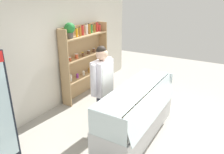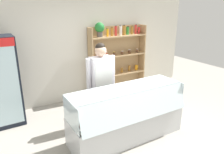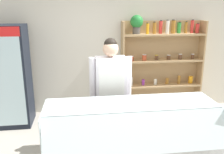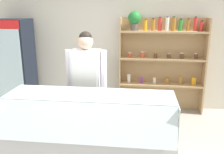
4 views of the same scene
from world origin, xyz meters
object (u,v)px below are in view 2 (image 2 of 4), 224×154
object	(u,v)px
drinks_fridge	(1,82)
shelving_unit	(116,54)
shop_clerk	(101,78)
deli_display_case	(126,123)

from	to	relation	value
drinks_fridge	shelving_unit	bearing A→B (deg)	5.72
shop_clerk	drinks_fridge	bearing A→B (deg)	147.90
shop_clerk	shelving_unit	bearing A→B (deg)	49.26
deli_display_case	shop_clerk	world-z (taller)	shop_clerk
deli_display_case	shop_clerk	distance (m)	1.01
shelving_unit	shop_clerk	distance (m)	1.83
deli_display_case	shelving_unit	bearing A→B (deg)	63.63
drinks_fridge	deli_display_case	world-z (taller)	drinks_fridge
shelving_unit	shop_clerk	xyz separation A→B (m)	(-1.19, -1.39, -0.09)
shelving_unit	shop_clerk	world-z (taller)	shelving_unit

